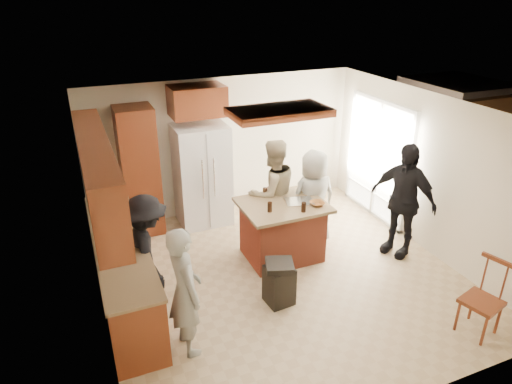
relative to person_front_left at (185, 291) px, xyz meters
name	(u,v)px	position (x,y,z in m)	size (l,w,h in m)	color
room_shell	(441,150)	(6.02, 2.51, 0.06)	(8.00, 5.20, 5.00)	tan
person_front_left	(185,291)	(0.00, 0.00, 0.00)	(0.59, 0.43, 1.61)	gray
person_behind_left	(273,193)	(1.94, 1.87, 0.08)	(0.86, 0.53, 1.78)	tan
person_behind_right	(313,198)	(2.53, 1.59, 0.00)	(0.79, 0.51, 1.61)	#989890
person_side_right	(402,200)	(3.65, 0.79, 0.12)	(1.08, 0.55, 1.84)	black
person_counter	(148,251)	(-0.22, 1.07, -0.03)	(1.01, 0.47, 1.56)	black
left_cabinetry	(114,237)	(-0.60, 1.26, 0.15)	(0.64, 3.00, 2.30)	maroon
back_wall_units	(154,154)	(0.31, 3.06, 0.57)	(1.80, 0.60, 2.45)	maroon
refrigerator	(202,175)	(1.09, 2.98, 0.09)	(0.90, 0.76, 1.80)	white
kitchen_island	(282,230)	(1.88, 1.37, -0.33)	(1.28, 1.03, 0.93)	#9E3F29
island_items	(300,201)	(2.12, 1.28, 0.16)	(0.89, 0.75, 0.15)	silver
trash_bin	(279,282)	(1.35, 0.34, -0.49)	(0.46, 0.46, 0.63)	black
spindle_chair	(483,301)	(3.38, -1.12, -0.35)	(0.52, 0.52, 0.99)	maroon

